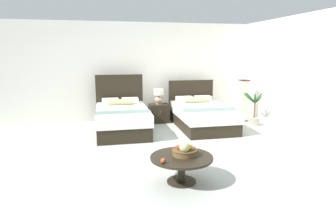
# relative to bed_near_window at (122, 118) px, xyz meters

# --- Properties ---
(ground_plane) EXTENTS (9.51, 9.42, 0.02)m
(ground_plane) POSITION_rel_bed_near_window_xyz_m (1.03, -1.52, -0.34)
(ground_plane) COLOR #B0B7AD
(wall_back) EXTENTS (9.51, 0.12, 2.76)m
(wall_back) POSITION_rel_bed_near_window_xyz_m (1.03, 1.39, 1.05)
(wall_back) COLOR white
(wall_back) RESTS_ON ground
(wall_side_right) EXTENTS (0.12, 5.02, 2.76)m
(wall_side_right) POSITION_rel_bed_near_window_xyz_m (3.98, -1.12, 1.05)
(wall_side_right) COLOR white
(wall_side_right) RESTS_ON ground
(bed_near_window) EXTENTS (1.27, 2.12, 1.33)m
(bed_near_window) POSITION_rel_bed_near_window_xyz_m (0.00, 0.00, 0.00)
(bed_near_window) COLOR black
(bed_near_window) RESTS_ON ground
(bed_near_corner) EXTENTS (1.32, 2.20, 1.14)m
(bed_near_corner) POSITION_rel_bed_near_window_xyz_m (2.06, -0.01, -0.02)
(bed_near_corner) COLOR black
(bed_near_corner) RESTS_ON ground
(nightstand) EXTENTS (0.54, 0.45, 0.51)m
(nightstand) POSITION_rel_bed_near_window_xyz_m (1.07, 0.77, -0.08)
(nightstand) COLOR black
(nightstand) RESTS_ON ground
(table_lamp) EXTENTS (0.27, 0.27, 0.42)m
(table_lamp) POSITION_rel_bed_near_window_xyz_m (1.07, 0.79, 0.41)
(table_lamp) COLOR tan
(table_lamp) RESTS_ON nightstand
(coffee_table) EXTENTS (0.94, 0.94, 0.41)m
(coffee_table) POSITION_rel_bed_near_window_xyz_m (0.66, -3.18, -0.01)
(coffee_table) COLOR black
(coffee_table) RESTS_ON ground
(fruit_bowl) EXTENTS (0.39, 0.39, 0.24)m
(fruit_bowl) POSITION_rel_bed_near_window_xyz_m (0.71, -3.15, 0.15)
(fruit_bowl) COLOR brown
(fruit_bowl) RESTS_ON coffee_table
(loose_apple) EXTENTS (0.07, 0.07, 0.07)m
(loose_apple) POSITION_rel_bed_near_window_xyz_m (0.34, -3.39, 0.11)
(loose_apple) COLOR #AD4121
(loose_apple) RESTS_ON coffee_table
(floor_lamp_corner) EXTENTS (0.26, 0.26, 1.17)m
(floor_lamp_corner) POSITION_rel_bed_near_window_xyz_m (3.44, 0.42, 0.25)
(floor_lamp_corner) COLOR #33191D
(floor_lamp_corner) RESTS_ON ground
(potted_palm) EXTENTS (0.54, 0.54, 0.92)m
(potted_palm) POSITION_rel_bed_near_window_xyz_m (3.48, -0.14, -0.05)
(potted_palm) COLOR #9E9584
(potted_palm) RESTS_ON ground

